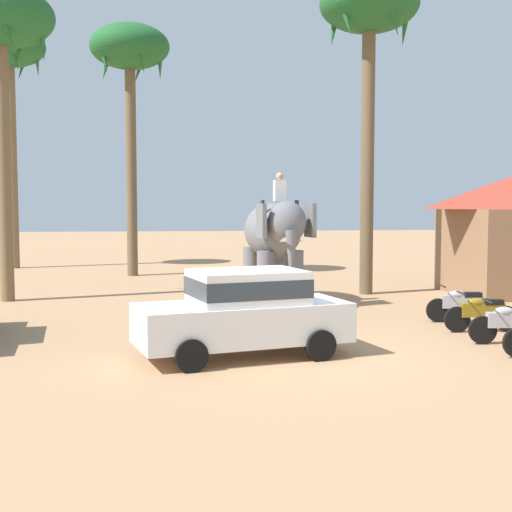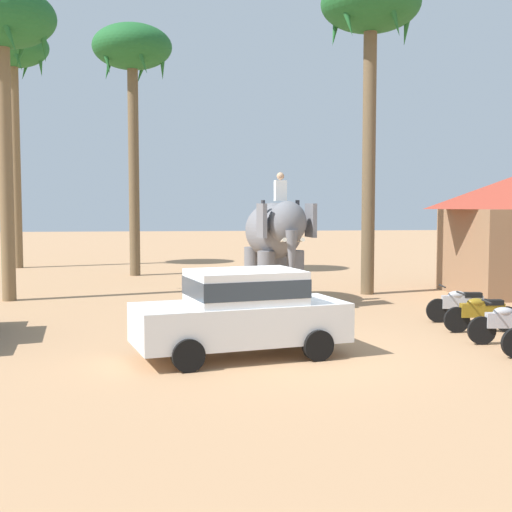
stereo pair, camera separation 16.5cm
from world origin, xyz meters
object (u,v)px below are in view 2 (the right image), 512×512
Objects in this scene: palm_tree_left_of_road at (371,16)px; motorcycle_far_in_row at (482,313)px; motorcycle_fourth_in_row at (510,323)px; palm_tree_near_hut at (132,57)px; elephant_with_mahout at (275,236)px; palm_tree_far_back at (13,58)px; car_sedan_foreground at (242,310)px; palm_tree_behind_elephant at (2,28)px; motorcycle_end_of_row at (462,304)px.

motorcycle_far_in_row is at bearing -83.04° from palm_tree_left_of_road.
palm_tree_near_hut is (-8.83, 15.05, 8.41)m from motorcycle_fourth_in_row.
elephant_with_mahout is 7.00m from motorcycle_far_in_row.
elephant_with_mahout is 2.20× the size of motorcycle_far_in_row.
palm_tree_far_back is at bearing 141.69° from palm_tree_left_of_road.
car_sedan_foreground is at bearing -102.52° from elephant_with_mahout.
car_sedan_foreground is 2.44× the size of motorcycle_fourth_in_row.
palm_tree_behind_elephant is 7.87m from palm_tree_near_hut.
motorcycle_fourth_in_row is at bearing -33.18° from palm_tree_behind_elephant.
palm_tree_far_back reaches higher than elephant_with_mahout.
motorcycle_far_in_row is at bearing -50.76° from palm_tree_far_back.
car_sedan_foreground is 1.11× the size of elephant_with_mahout.
motorcycle_fourth_in_row is at bearing -90.22° from motorcycle_far_in_row.
palm_tree_behind_elephant reaches higher than motorcycle_fourth_in_row.
car_sedan_foreground is at bearing -118.93° from palm_tree_left_of_road.
elephant_with_mahout is 17.65m from palm_tree_far_back.
elephant_with_mahout is 10.25m from palm_tree_behind_elephant.
motorcycle_far_in_row is (0.01, 1.39, 0.00)m from motorcycle_fourth_in_row.
car_sedan_foreground is 2.44× the size of motorcycle_end_of_row.
motorcycle_far_in_row is (4.11, -5.46, -1.53)m from elephant_with_mahout.
palm_tree_left_of_road is 0.94× the size of palm_tree_far_back.
palm_tree_left_of_road is at bearing -38.31° from palm_tree_far_back.
car_sedan_foreground is at bearing -161.23° from motorcycle_far_in_row.
motorcycle_end_of_row is at bearing 29.43° from car_sedan_foreground.
palm_tree_near_hut is at bearing 139.86° from palm_tree_left_of_road.
palm_tree_behind_elephant is at bearing 151.64° from motorcycle_far_in_row.
motorcycle_fourth_in_row and motorcycle_end_of_row have the same top height.
motorcycle_end_of_row is (5.83, 3.29, -0.46)m from car_sedan_foreground.
elephant_with_mahout is 0.39× the size of palm_tree_near_hut.
palm_tree_left_of_road is (11.35, 0.35, 0.75)m from palm_tree_behind_elephant.
motorcycle_end_of_row is (4.19, -4.12, -1.53)m from elephant_with_mahout.
palm_tree_near_hut is 0.99× the size of palm_tree_left_of_road.
palm_tree_behind_elephant is at bearing 172.07° from elephant_with_mahout.
palm_tree_near_hut reaches higher than motorcycle_end_of_row.
palm_tree_behind_elephant is 11.36m from palm_tree_far_back.
motorcycle_far_in_row is 0.17× the size of palm_tree_far_back.
palm_tree_behind_elephant reaches higher than motorcycle_far_in_row.
motorcycle_end_of_row is 0.17× the size of palm_tree_far_back.
motorcycle_far_in_row and motorcycle_end_of_row have the same top height.
car_sedan_foreground is 5.80m from motorcycle_fourth_in_row.
motorcycle_fourth_in_row is 16.49m from palm_tree_behind_elephant.
palm_tree_far_back is (-14.41, 17.65, 9.06)m from motorcycle_far_in_row.
palm_tree_left_of_road is at bearing 99.35° from motorcycle_end_of_row.
palm_tree_behind_elephant is 11.38m from palm_tree_left_of_road.
palm_tree_far_back reaches higher than motorcycle_fourth_in_row.
motorcycle_far_in_row is 15.87m from palm_tree_behind_elephant.
motorcycle_fourth_in_row is 0.17× the size of palm_tree_far_back.
palm_tree_near_hut is at bearing 120.39° from motorcycle_fourth_in_row.
elephant_with_mahout is at bearing 126.98° from motorcycle_far_in_row.
palm_tree_left_of_road is (7.99, -6.73, 0.07)m from palm_tree_near_hut.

